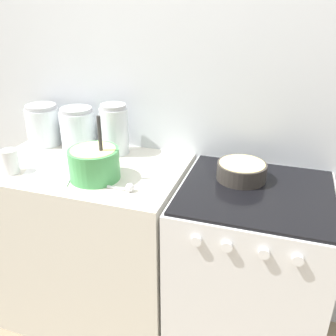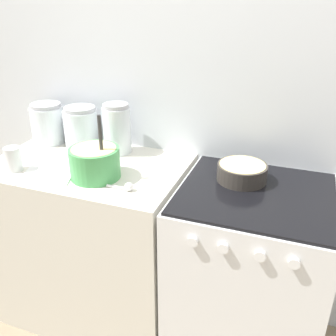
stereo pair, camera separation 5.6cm
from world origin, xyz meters
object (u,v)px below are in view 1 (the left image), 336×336
object	(u,v)px
baking_pan	(242,171)
storage_jar_middle	(78,131)
storage_jar_left	(44,127)
tin_can	(10,161)
mixing_bowl	(94,162)
stove	(247,275)
storage_jar_right	(115,133)

from	to	relation	value
baking_pan	storage_jar_middle	bearing A→B (deg)	172.90
storage_jar_left	tin_can	size ratio (longest dim) A/B	1.92
mixing_bowl	baking_pan	bearing A→B (deg)	17.15
stove	storage_jar_middle	bearing A→B (deg)	168.49
stove	mixing_bowl	xyz separation A→B (m)	(-0.68, -0.10, 0.52)
stove	storage_jar_left	distance (m)	1.26
mixing_bowl	storage_jar_left	world-z (taller)	mixing_bowl
mixing_bowl	tin_can	xyz separation A→B (m)	(-0.38, -0.07, -0.02)
mixing_bowl	storage_jar_right	xyz separation A→B (m)	(-0.04, 0.29, 0.03)
storage_jar_right	tin_can	bearing A→B (deg)	-133.40
stove	tin_can	world-z (taller)	tin_can
mixing_bowl	storage_jar_right	distance (m)	0.30
storage_jar_left	storage_jar_middle	xyz separation A→B (m)	(0.21, 0.00, 0.00)
mixing_bowl	storage_jar_right	size ratio (longest dim) A/B	1.15
storage_jar_left	storage_jar_middle	size ratio (longest dim) A/B	0.99
stove	storage_jar_middle	xyz separation A→B (m)	(-0.92, 0.19, 0.53)
baking_pan	storage_jar_left	distance (m)	1.06
storage_jar_right	tin_can	size ratio (longest dim) A/B	2.27
storage_jar_left	storage_jar_middle	bearing A→B (deg)	0.00
stove	storage_jar_left	size ratio (longest dim) A/B	4.20
stove	storage_jar_right	xyz separation A→B (m)	(-0.72, 0.19, 0.55)
baking_pan	storage_jar_middle	xyz separation A→B (m)	(-0.85, 0.11, 0.05)
baking_pan	storage_jar_middle	world-z (taller)	storage_jar_middle
storage_jar_right	tin_can	world-z (taller)	storage_jar_right
tin_can	mixing_bowl	bearing A→B (deg)	9.97
storage_jar_middle	tin_can	world-z (taller)	storage_jar_middle
mixing_bowl	baking_pan	distance (m)	0.63
stove	tin_can	size ratio (longest dim) A/B	8.09
baking_pan	storage_jar_left	xyz separation A→B (m)	(-1.05, 0.11, 0.05)
storage_jar_middle	tin_can	xyz separation A→B (m)	(-0.13, -0.36, -0.04)
baking_pan	storage_jar_middle	size ratio (longest dim) A/B	0.99
storage_jar_left	tin_can	xyz separation A→B (m)	(0.07, -0.36, -0.03)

